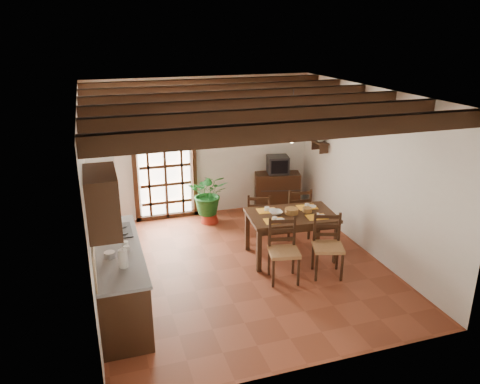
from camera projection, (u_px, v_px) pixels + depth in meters
name	position (u px, v px, depth m)	size (l,w,h in m)	color
ground_plane	(242.00, 267.00, 7.63)	(5.00, 5.00, 0.00)	brown
room_shell	(242.00, 159.00, 7.01)	(4.52, 5.02, 2.81)	silver
ceiling_beams	(242.00, 101.00, 6.72)	(4.50, 4.34, 0.20)	black
french_door	(165.00, 162.00, 9.19)	(1.26, 0.11, 2.32)	white
kitchen_counter	(119.00, 278.00, 6.36)	(0.64, 2.25, 1.38)	black
upper_cabinet	(102.00, 202.00, 5.24)	(0.35, 0.80, 0.70)	black
range_hood	(101.00, 179.00, 6.40)	(0.38, 0.60, 0.54)	white
counter_items	(115.00, 243.00, 6.28)	(0.50, 1.43, 0.25)	black
dining_table	(291.00, 219.00, 7.76)	(1.50, 1.04, 0.77)	#331D10
chair_near_left	(283.00, 262.00, 7.14)	(0.52, 0.51, 0.97)	#A47346
chair_near_right	(327.00, 257.00, 7.29)	(0.56, 0.55, 0.98)	#A47346
chair_far_left	(259.00, 225.00, 8.49)	(0.54, 0.53, 0.92)	#A47346
chair_far_right	(296.00, 221.00, 8.63)	(0.50, 0.48, 0.98)	#A47346
table_setting	(291.00, 211.00, 7.71)	(1.04, 0.69, 0.10)	#FCA927
table_bowl	(276.00, 213.00, 7.71)	(0.22, 0.22, 0.05)	white
sideboard	(277.00, 191.00, 9.93)	(0.93, 0.42, 0.79)	black
crt_tv	(278.00, 165.00, 9.72)	(0.49, 0.47, 0.36)	black
fuse_box	(273.00, 126.00, 9.69)	(0.25, 0.03, 0.32)	white
plant_pot	(210.00, 217.00, 9.32)	(0.36, 0.36, 0.22)	maroon
potted_plant	(209.00, 195.00, 9.17)	(1.99, 1.71, 2.22)	#144C19
wall_shelf	(320.00, 144.00, 9.17)	(0.20, 0.42, 0.20)	black
shelf_vase	(320.00, 137.00, 9.12)	(0.15, 0.15, 0.15)	#B2BFB2
shelf_flowers	(321.00, 127.00, 9.05)	(0.14, 0.14, 0.36)	#FCA927
framed_picture	(325.00, 117.00, 9.01)	(0.03, 0.32, 0.32)	brown
pendant_lamp	(292.00, 135.00, 7.38)	(0.36, 0.36, 0.84)	black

